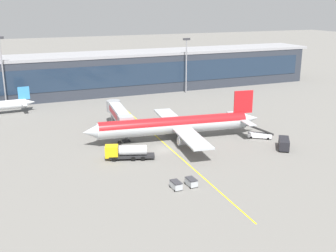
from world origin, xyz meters
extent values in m
plane|color=slate|center=(0.00, 0.00, 0.00)|extent=(700.00, 700.00, 0.00)
cube|color=yellow|center=(1.57, 2.00, 0.00)|extent=(3.47, 79.95, 0.01)
cube|color=#2D333D|center=(-18.50, 68.53, 7.06)|extent=(215.71, 17.89, 14.12)
cube|color=#1E2D42|center=(-18.50, 59.52, 7.77)|extent=(209.24, 0.16, 7.91)
cube|color=#99999E|center=(-18.50, 68.53, 14.62)|extent=(220.03, 18.25, 1.00)
cylinder|color=#B2B7BC|center=(4.88, 5.43, 3.75)|extent=(38.44, 8.94, 3.95)
cylinder|color=red|center=(4.88, 5.43, 4.11)|extent=(37.66, 8.68, 3.79)
cone|color=#B2B7BC|center=(-15.45, 8.12, 3.75)|extent=(4.41, 4.24, 3.75)
cone|color=#B2B7BC|center=(25.41, 2.71, 4.15)|extent=(5.14, 3.95, 3.36)
cube|color=red|center=(23.35, 2.98, 8.69)|extent=(5.14, 1.03, 5.92)
cube|color=#B2B7BC|center=(22.33, -0.87, 4.35)|extent=(2.81, 6.52, 0.24)
cube|color=#B2B7BC|center=(23.37, 6.96, 4.35)|extent=(2.81, 6.52, 0.24)
cube|color=#B2B7BC|center=(5.05, -4.69, 3.46)|extent=(6.87, 16.56, 0.40)
cube|color=#B2B7BC|center=(7.68, 15.15, 3.46)|extent=(6.87, 16.56, 0.40)
cylinder|color=#939399|center=(4.44, -1.69, 2.07)|extent=(3.30, 2.55, 2.17)
cylinder|color=#939399|center=(6.31, 12.42, 2.07)|extent=(3.30, 2.55, 2.17)
cylinder|color=black|center=(-8.77, 7.23, 0.50)|extent=(1.04, 0.53, 1.00)
cylinder|color=slate|center=(-8.77, 7.23, 1.39)|extent=(0.20, 0.20, 1.78)
cylinder|color=black|center=(6.92, 3.36, 0.50)|extent=(1.04, 0.53, 1.00)
cylinder|color=slate|center=(6.92, 3.36, 1.39)|extent=(0.20, 0.20, 1.78)
cylinder|color=black|center=(7.39, 6.89, 0.50)|extent=(1.04, 0.53, 1.00)
cylinder|color=slate|center=(7.39, 6.89, 1.39)|extent=(0.20, 0.20, 1.78)
cube|color=#B2B7BC|center=(-5.57, 17.79, 5.05)|extent=(4.84, 17.88, 2.80)
cube|color=red|center=(-5.52, 17.79, 5.05)|extent=(4.66, 15.09, 1.54)
cube|color=#9EA3A8|center=(-6.50, 9.01, 5.05)|extent=(3.92, 3.56, 2.94)
cylinder|color=#4C4C51|center=(-6.50, 9.01, 1.83)|extent=(0.70, 0.70, 3.65)
cube|color=#262628|center=(-6.50, 9.01, 0.15)|extent=(1.98, 1.98, 0.30)
cylinder|color=gray|center=(-4.64, 26.58, 5.05)|extent=(3.90, 3.90, 3.08)
cylinder|color=gray|center=(-4.64, 26.58, 1.83)|extent=(1.80, 1.80, 3.65)
cube|color=#232326|center=(-9.07, -3.32, 0.75)|extent=(10.28, 5.54, 0.50)
cube|color=yellow|center=(-13.25, -1.93, 2.00)|extent=(3.45, 3.26, 2.50)
cube|color=black|center=(-14.44, -1.53, 2.50)|extent=(0.88, 2.23, 1.12)
cylinder|color=#B7BABF|center=(-8.81, -3.41, 2.10)|extent=(6.39, 3.99, 2.20)
cylinder|color=black|center=(-13.09, -3.23, 0.50)|extent=(1.06, 0.65, 1.00)
cylinder|color=black|center=(-12.34, -0.98, 0.50)|extent=(1.06, 0.65, 1.00)
cylinder|color=black|center=(-9.16, -4.54, 0.50)|extent=(1.06, 0.65, 1.00)
cylinder|color=black|center=(-8.41, -2.29, 0.50)|extent=(1.06, 0.65, 1.00)
cylinder|color=black|center=(-7.17, -5.20, 0.50)|extent=(1.06, 0.65, 1.00)
cylinder|color=black|center=(-6.42, -2.95, 0.50)|extent=(1.06, 0.65, 1.00)
cube|color=black|center=(26.12, -10.85, 1.40)|extent=(5.21, 6.07, 2.20)
cube|color=black|center=(25.29, -12.04, 1.79)|extent=(2.86, 2.85, 0.66)
cylinder|color=black|center=(25.80, -13.11, 0.30)|extent=(0.55, 0.63, 0.60)
cylinder|color=black|center=(24.11, -11.92, 0.30)|extent=(0.55, 0.63, 0.60)
cylinder|color=black|center=(28.14, -9.78, 0.30)|extent=(0.55, 0.63, 0.60)
cylinder|color=black|center=(26.44, -8.59, 0.30)|extent=(0.55, 0.63, 0.60)
cube|color=white|center=(25.66, -1.79, 0.85)|extent=(5.97, 5.07, 1.10)
cube|color=black|center=(25.66, -1.79, 2.30)|extent=(6.36, 5.14, 2.38)
cylinder|color=black|center=(27.86, -2.34, 0.30)|extent=(0.63, 0.56, 0.60)
cylinder|color=black|center=(26.85, -3.72, 0.30)|extent=(0.63, 0.56, 0.60)
cylinder|color=black|center=(24.46, 0.13, 0.30)|extent=(0.63, 0.56, 0.60)
cylinder|color=black|center=(23.45, -1.25, 0.30)|extent=(0.63, 0.56, 0.60)
cube|color=#B2B7BC|center=(-6.36, -21.23, 0.73)|extent=(1.59, 2.65, 1.10)
cube|color=#333338|center=(-6.36, -21.23, 1.43)|extent=(1.62, 2.70, 0.10)
cylinder|color=black|center=(-7.14, -20.21, 0.18)|extent=(0.13, 0.36, 0.36)
cylinder|color=black|center=(-5.64, -20.16, 0.18)|extent=(0.13, 0.36, 0.36)
cylinder|color=black|center=(-7.07, -22.29, 0.18)|extent=(0.13, 0.36, 0.36)
cylinder|color=black|center=(-5.57, -22.24, 0.18)|extent=(0.13, 0.36, 0.36)
cube|color=#B2B7BC|center=(-3.16, -21.12, 0.73)|extent=(1.59, 2.65, 1.10)
cube|color=#333338|center=(-3.16, -21.12, 1.43)|extent=(1.62, 2.70, 0.10)
cylinder|color=black|center=(-3.94, -20.11, 0.18)|extent=(0.13, 0.36, 0.36)
cylinder|color=black|center=(-2.44, -20.06, 0.18)|extent=(0.13, 0.36, 0.36)
cylinder|color=black|center=(-3.87, -22.18, 0.18)|extent=(0.13, 0.36, 0.36)
cylinder|color=black|center=(-2.37, -22.13, 0.18)|extent=(0.13, 0.36, 0.36)
cone|color=silver|center=(-25.51, 50.28, 2.89)|extent=(3.35, 2.47, 2.29)
cube|color=#388CD1|center=(-27.09, 50.19, 5.99)|extent=(3.51, 0.43, 4.04)
cube|color=silver|center=(-27.43, 47.48, 3.03)|extent=(1.53, 4.37, 0.15)
cube|color=silver|center=(-27.74, 52.85, 3.03)|extent=(1.53, 4.37, 0.15)
cylinder|color=gray|center=(32.36, 56.53, 9.95)|extent=(0.44, 0.44, 19.89)
cube|color=#333338|center=(32.36, 56.53, 20.29)|extent=(2.80, 0.50, 0.80)
cylinder|color=gray|center=(-32.36, 56.53, 11.19)|extent=(0.44, 0.44, 22.37)
camera|label=1|loc=(-35.50, -86.45, 33.23)|focal=44.83mm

